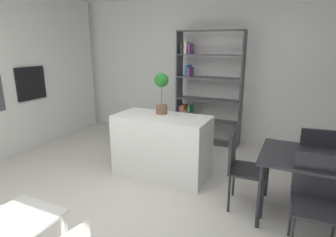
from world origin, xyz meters
name	(u,v)px	position (x,y,z in m)	size (l,w,h in m)	color
ground_plane	(143,204)	(0.00, 0.00, 0.00)	(9.66, 9.66, 0.00)	beige
back_partition	(213,70)	(0.00, 2.80, 1.39)	(7.02, 0.06, 2.77)	white
built_in_oven	(31,83)	(-2.80, 0.86, 1.20)	(0.06, 0.58, 0.59)	black
kitchen_island	(162,146)	(-0.15, 0.83, 0.45)	(1.36, 0.65, 0.89)	white
potted_plant_on_island	(162,89)	(-0.21, 0.96, 1.26)	(0.20, 0.20, 0.59)	brown
open_bookshelf	(203,90)	(-0.09, 2.48, 1.03)	(1.25, 0.31, 2.13)	#4C4C51
child_table	(24,224)	(-0.41, -1.26, 0.41)	(0.58, 0.48, 0.49)	silver
dining_table	(318,165)	(1.84, 0.49, 0.67)	(1.14, 0.83, 0.75)	#232328
dining_chair_near	(318,195)	(1.83, 0.05, 0.55)	(0.46, 0.46, 0.92)	#232328
dining_chair_far	(317,159)	(1.85, 0.93, 0.57)	(0.49, 0.47, 0.96)	#232328
dining_chair_island_side	(241,162)	(1.05, 0.48, 0.55)	(0.46, 0.48, 0.92)	#232328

